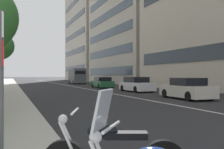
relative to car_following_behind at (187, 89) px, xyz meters
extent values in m
cube|color=silver|center=(22.38, 2.88, -0.66)|extent=(110.00, 0.16, 0.01)
cylinder|color=silver|center=(-11.97, 10.18, 0.42)|extent=(0.50, 0.39, 0.04)
sphere|color=silver|center=(-11.86, 10.32, 0.30)|extent=(0.14, 0.14, 0.14)
cube|color=#B2BCC6|center=(-11.91, 10.26, 0.60)|extent=(0.42, 0.36, 0.44)
cube|color=black|center=(-11.01, 9.57, 0.07)|extent=(0.44, 0.68, 0.10)
ellipsoid|color=black|center=(-10.88, 9.90, 0.13)|extent=(0.39, 0.52, 0.24)
cylinder|color=silver|center=(-10.76, 10.38, -0.02)|extent=(0.16, 0.31, 0.64)
cylinder|color=silver|center=(-10.63, 10.33, -0.02)|extent=(0.16, 0.31, 0.64)
cylinder|color=silver|center=(-10.73, 10.28, 0.43)|extent=(0.57, 0.26, 0.04)
sphere|color=silver|center=(-10.66, 10.45, 0.31)|extent=(0.14, 0.14, 0.14)
cube|color=beige|center=(0.03, 0.00, -0.12)|extent=(4.22, 1.92, 0.77)
cube|color=black|center=(-0.13, 0.00, 0.52)|extent=(1.97, 1.71, 0.51)
cylinder|color=black|center=(1.43, 0.78, -0.35)|extent=(0.63, 0.24, 0.62)
cylinder|color=black|center=(1.39, -0.86, -0.35)|extent=(0.63, 0.24, 0.62)
cylinder|color=black|center=(-1.32, 0.86, -0.35)|extent=(0.63, 0.24, 0.62)
cylinder|color=black|center=(-1.36, -0.78, -0.35)|extent=(0.63, 0.24, 0.62)
cube|color=silver|center=(8.15, -0.31, -0.13)|extent=(4.34, 1.92, 0.76)
cube|color=black|center=(8.23, -0.31, 0.51)|extent=(2.31, 1.73, 0.52)
cylinder|color=black|center=(9.55, 0.55, -0.35)|extent=(0.63, 0.24, 0.62)
cylinder|color=black|center=(9.59, -1.10, -0.35)|extent=(0.63, 0.24, 0.62)
cylinder|color=black|center=(6.71, 0.48, -0.35)|extent=(0.63, 0.24, 0.62)
cylinder|color=black|center=(6.75, -1.18, -0.35)|extent=(0.63, 0.24, 0.62)
cube|color=#236038|center=(16.72, 0.26, -0.15)|extent=(4.68, 1.97, 0.72)
cube|color=black|center=(16.51, 0.27, 0.45)|extent=(2.33, 1.73, 0.48)
cylinder|color=black|center=(18.28, 1.02, -0.35)|extent=(0.63, 0.24, 0.62)
cylinder|color=black|center=(18.21, -0.61, -0.35)|extent=(0.63, 0.24, 0.62)
cylinder|color=black|center=(15.23, 1.13, -0.35)|extent=(0.63, 0.24, 0.62)
cylinder|color=black|center=(15.17, -0.50, -0.35)|extent=(0.63, 0.24, 0.62)
cube|color=#4C5156|center=(31.84, -0.17, 0.83)|extent=(5.28, 2.23, 2.55)
cube|color=black|center=(29.24, -0.12, 1.39)|extent=(0.08, 1.79, 0.56)
cylinder|color=black|center=(33.64, 0.75, -0.30)|extent=(0.73, 0.27, 0.72)
cylinder|color=black|center=(33.60, -1.17, -0.30)|extent=(0.73, 0.27, 0.72)
cylinder|color=black|center=(30.08, 0.82, -0.30)|extent=(0.73, 0.27, 0.72)
cylinder|color=black|center=(30.04, -1.10, -0.30)|extent=(0.73, 0.27, 0.72)
cylinder|color=#47494C|center=(-10.00, 11.31, 0.75)|extent=(0.06, 0.06, 2.53)
cube|color=silver|center=(-10.00, 11.29, 1.77)|extent=(0.32, 0.02, 0.40)
cube|color=red|center=(-10.00, 11.29, 1.32)|extent=(0.32, 0.02, 0.40)
cylinder|color=#232326|center=(-2.23, 11.60, 4.02)|extent=(0.18, 0.18, 9.07)
cube|color=#194C99|center=(-1.88, 11.60, 4.28)|extent=(0.56, 0.03, 1.10)
cube|color=#2D3842|center=(4.64, -6.29, 3.09)|extent=(25.97, 0.08, 1.50)
cube|color=#B7B2A3|center=(32.54, -13.68, 13.98)|extent=(24.76, 14.71, 29.28)
cube|color=#384756|center=(32.54, -6.29, 1.68)|extent=(22.28, 0.08, 1.50)
cube|color=#384756|center=(32.54, -6.29, 5.28)|extent=(22.28, 0.08, 1.50)
cube|color=#384756|center=(32.54, -6.29, 8.87)|extent=(22.28, 0.08, 1.50)
cube|color=#384756|center=(32.54, -6.29, 12.47)|extent=(22.28, 0.08, 1.50)
cube|color=#B7B2A3|center=(60.62, -16.41, 21.75)|extent=(26.36, 20.16, 44.82)
cube|color=#2D3842|center=(60.62, -6.29, 2.92)|extent=(23.73, 0.08, 1.50)
cube|color=#2D3842|center=(60.62, -6.29, 7.74)|extent=(23.73, 0.08, 1.50)
cube|color=#2D3842|center=(60.62, -6.29, 12.56)|extent=(23.73, 0.08, 1.50)
cube|color=#2D3842|center=(60.62, -6.29, 17.38)|extent=(23.73, 0.08, 1.50)
cube|color=#2D3842|center=(60.62, -6.29, 22.20)|extent=(23.73, 0.08, 1.50)
camera|label=1|loc=(-14.54, 11.18, 0.98)|focal=41.69mm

